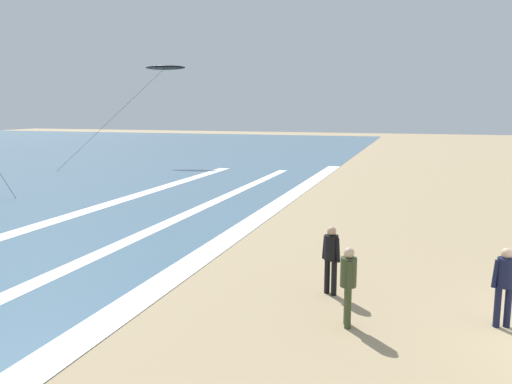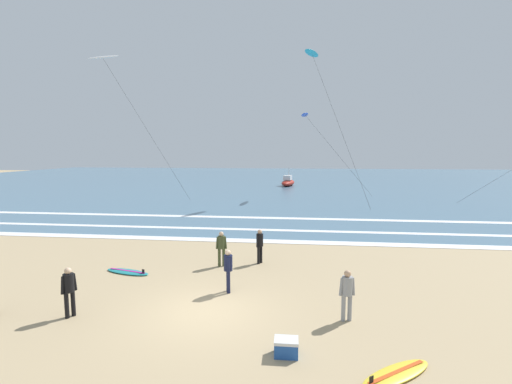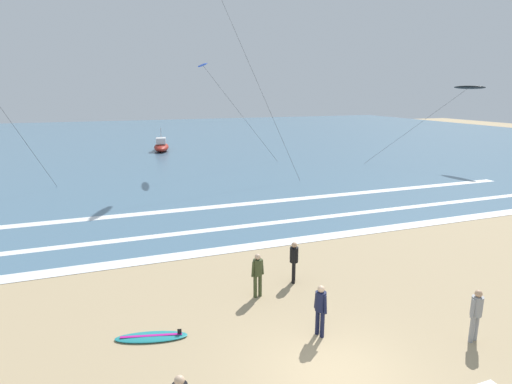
% 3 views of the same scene
% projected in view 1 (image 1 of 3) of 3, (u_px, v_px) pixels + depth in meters
% --- Properties ---
extents(wave_foam_shoreline, '(56.33, 0.89, 0.01)m').
position_uv_depth(wave_foam_shoreline, '(138.00, 299.00, 11.66)').
color(wave_foam_shoreline, white).
rests_on(wave_foam_shoreline, ocean_surface).
extents(wave_foam_mid_break, '(50.53, 0.59, 0.01)m').
position_uv_depth(wave_foam_mid_break, '(9.00, 295.00, 11.91)').
color(wave_foam_mid_break, white).
rests_on(wave_foam_mid_break, ocean_surface).
extents(surfer_foreground_main, '(0.32, 0.51, 1.60)m').
position_uv_depth(surfer_foreground_main, '(505.00, 280.00, 10.07)').
color(surfer_foreground_main, '#141938').
rests_on(surfer_foreground_main, ground).
extents(surfer_left_near, '(0.52, 0.32, 1.60)m').
position_uv_depth(surfer_left_near, '(348.00, 279.00, 10.11)').
color(surfer_left_near, '#384223').
rests_on(surfer_left_near, ground).
extents(surfer_mid_group, '(0.32, 0.49, 1.60)m').
position_uv_depth(surfer_mid_group, '(331.00, 254.00, 11.87)').
color(surfer_mid_group, black).
rests_on(surfer_mid_group, ground).
extents(kite_black_high_right, '(8.63, 5.92, 7.56)m').
position_uv_depth(kite_black_high_right, '(165.00, 68.00, 40.21)').
color(kite_black_high_right, black).
rests_on(kite_black_high_right, ground).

